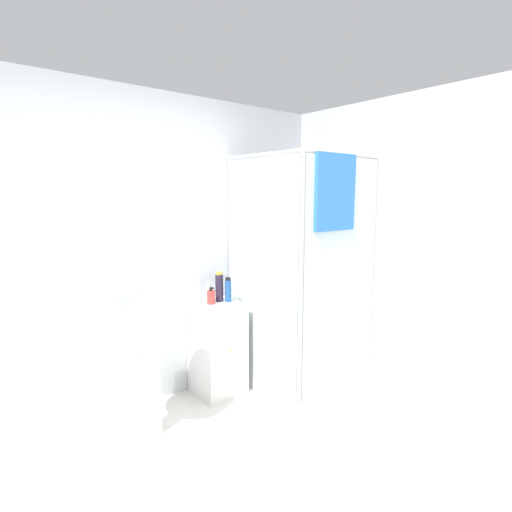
% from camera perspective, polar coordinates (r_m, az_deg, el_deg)
% --- Properties ---
extents(wall_back, '(6.40, 0.06, 2.50)m').
position_cam_1_polar(wall_back, '(3.29, -14.97, 0.52)').
color(wall_back, silver).
rests_on(wall_back, ground_plane).
extents(wall_right, '(0.06, 6.40, 2.50)m').
position_cam_1_polar(wall_right, '(3.32, 27.66, -0.11)').
color(wall_right, silver).
rests_on(wall_right, ground_plane).
extents(shower_enclosure, '(0.93, 0.96, 2.03)m').
position_cam_1_polar(shower_enclosure, '(3.63, 6.41, -9.67)').
color(shower_enclosure, white).
rests_on(shower_enclosure, ground_plane).
extents(vanity_cabinet, '(0.39, 0.40, 0.80)m').
position_cam_1_polar(vanity_cabinet, '(3.54, -5.52, -12.91)').
color(vanity_cabinet, silver).
rests_on(vanity_cabinet, ground_plane).
extents(sink, '(0.52, 0.52, 1.03)m').
position_cam_1_polar(sink, '(2.95, -15.28, -11.91)').
color(sink, white).
rests_on(sink, ground_plane).
extents(soap_dispenser, '(0.07, 0.07, 0.15)m').
position_cam_1_polar(soap_dispenser, '(3.38, -6.46, -5.84)').
color(soap_dispenser, red).
rests_on(soap_dispenser, vanity_cabinet).
extents(shampoo_bottle_tall_black, '(0.07, 0.07, 0.26)m').
position_cam_1_polar(shampoo_bottle_tall_black, '(3.45, -5.26, -4.41)').
color(shampoo_bottle_tall_black, '#281E33').
rests_on(shampoo_bottle_tall_black, vanity_cabinet).
extents(shampoo_bottle_blue, '(0.05, 0.05, 0.21)m').
position_cam_1_polar(shampoo_bottle_blue, '(3.42, -4.00, -4.87)').
color(shampoo_bottle_blue, '#1E4C93').
rests_on(shampoo_bottle_blue, vanity_cabinet).
extents(lotion_bottle_white, '(0.05, 0.05, 0.18)m').
position_cam_1_polar(lotion_bottle_white, '(3.45, -6.87, -5.25)').
color(lotion_bottle_white, white).
rests_on(lotion_bottle_white, vanity_cabinet).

